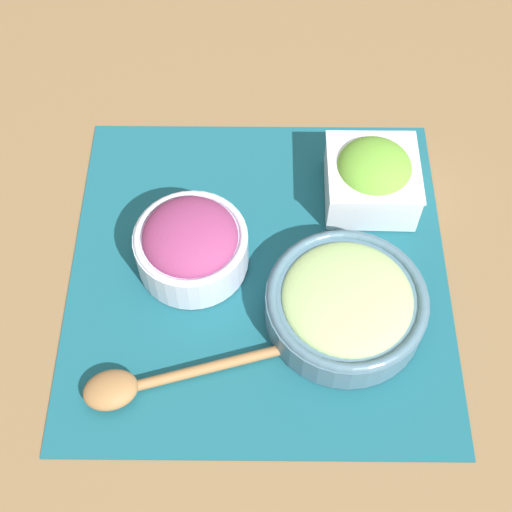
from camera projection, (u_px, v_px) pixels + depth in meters
The scene contains 6 objects.
ground_plane at pixel (256, 271), 0.85m from camera, with size 3.00×3.00×0.00m, color olive.
placemat at pixel (256, 270), 0.85m from camera, with size 0.45×0.46×0.00m.
onion_bowl at pixel (188, 244), 0.82m from camera, with size 0.13×0.13×0.08m.
lettuce_bowl at pixel (369, 176), 0.88m from camera, with size 0.11×0.11×0.08m.
cucumber_bowl at pixel (343, 303), 0.79m from camera, with size 0.18×0.18×0.06m.
wooden_spoon at pixel (137, 383), 0.76m from camera, with size 0.23×0.09×0.03m.
Camera 1 is at (-0.00, 0.43, 0.74)m, focal length 50.00 mm.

